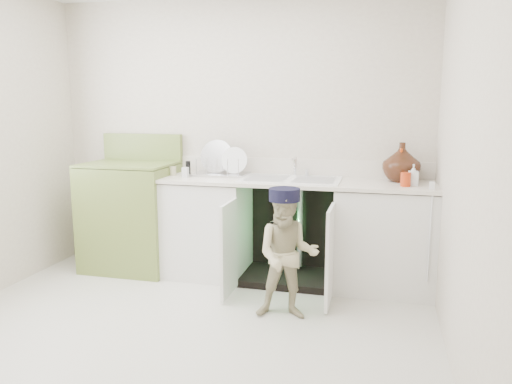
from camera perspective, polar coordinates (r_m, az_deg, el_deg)
ground at (r=3.59m, az=-8.87°, el=-15.51°), size 3.50×3.50×0.00m
room_shell at (r=3.26m, az=-9.47°, el=4.77°), size 6.00×5.50×1.26m
counter_run at (r=4.37m, az=4.29°, el=-4.10°), size 2.44×1.02×1.22m
avocado_stove at (r=4.84m, az=-14.04°, el=-2.48°), size 0.81×0.65×1.26m
repair_worker at (r=3.61m, az=3.59°, el=-7.03°), size 0.50×0.65×0.95m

